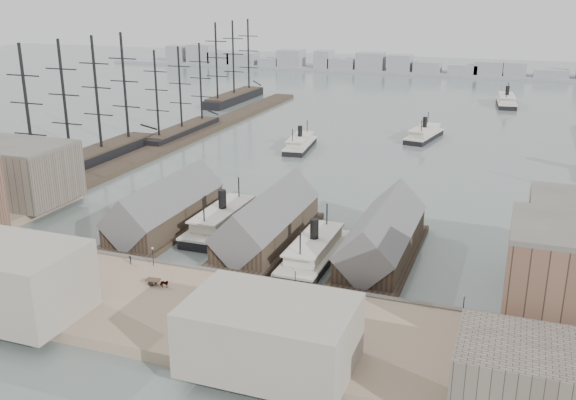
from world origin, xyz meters
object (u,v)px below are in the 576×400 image
at_px(horse_cart_left, 39,274).
at_px(horse_cart_center, 160,283).
at_px(horse_cart_right, 289,334).
at_px(tram, 538,337).
at_px(ferry_docked_west, 223,220).

distance_m(horse_cart_left, horse_cart_center, 24.29).
height_order(horse_cart_left, horse_cart_right, horse_cart_left).
bearing_deg(horse_cart_right, tram, -59.38).
bearing_deg(horse_cart_left, tram, -43.70).
relative_size(ferry_docked_west, horse_cart_left, 6.77).
xyz_separation_m(ferry_docked_west, horse_cart_left, (-19.49, -40.20, 0.34)).
distance_m(ferry_docked_west, horse_cart_right, 55.70).
xyz_separation_m(tram, horse_cart_right, (-36.67, -10.75, -1.07)).
height_order(horse_cart_center, horse_cart_right, horse_cart_center).
height_order(tram, horse_cart_left, tram).
bearing_deg(ferry_docked_west, horse_cart_left, -115.86).
xyz_separation_m(ferry_docked_west, horse_cart_center, (4.37, -35.63, 0.35)).
bearing_deg(horse_cart_right, horse_cart_left, 99.21).
bearing_deg(horse_cart_center, horse_cart_left, 93.94).
distance_m(ferry_docked_west, tram, 77.60).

